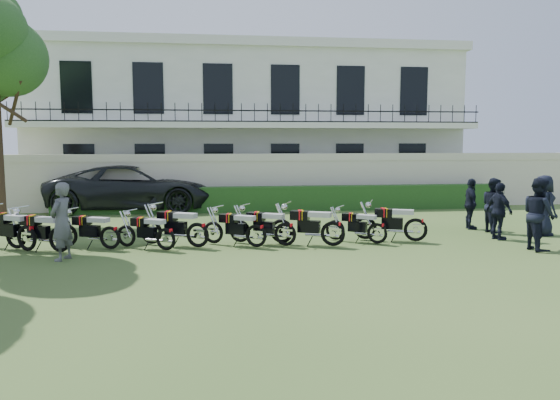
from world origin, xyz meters
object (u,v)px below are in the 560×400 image
(motorcycle_7, at_px, (333,228))
(officer_1, at_px, (539,214))
(motorcycle_6, at_px, (285,228))
(motorcycle_9, at_px, (416,224))
(officer_4, at_px, (494,205))
(officer_5, at_px, (471,204))
(motorcycle_4, at_px, (198,229))
(motorcycle_1, at_px, (59,233))
(motorcycle_2, at_px, (110,232))
(inspector, at_px, (61,221))
(motorcycle_5, at_px, (256,230))
(officer_2, at_px, (499,211))
(motorcycle_3, at_px, (166,234))
(suv, at_px, (134,188))
(officer_3, at_px, (543,205))
(motorcycle_0, at_px, (27,232))
(motorcycle_8, at_px, (377,228))

(motorcycle_7, relative_size, officer_1, 1.03)
(motorcycle_6, bearing_deg, motorcycle_9, -58.60)
(officer_4, xyz_separation_m, officer_5, (-0.39, 0.72, -0.04))
(motorcycle_6, bearing_deg, motorcycle_4, 117.21)
(motorcycle_1, xyz_separation_m, motorcycle_2, (1.21, 0.25, -0.04))
(motorcycle_4, distance_m, inspector, 3.39)
(motorcycle_5, distance_m, officer_2, 7.10)
(motorcycle_1, xyz_separation_m, officer_1, (12.36, -1.21, 0.44))
(motorcycle_3, distance_m, officer_4, 10.06)
(motorcycle_7, bearing_deg, motorcycle_5, 110.80)
(motorcycle_4, distance_m, motorcycle_5, 1.56)
(motorcycle_5, relative_size, suv, 0.25)
(officer_2, xyz_separation_m, officer_4, (0.47, 1.17, 0.03))
(motorcycle_7, relative_size, officer_5, 1.20)
(motorcycle_6, bearing_deg, motorcycle_3, 122.77)
(motorcycle_3, bearing_deg, officer_5, -45.80)
(officer_4, bearing_deg, officer_5, 28.85)
(officer_5, bearing_deg, inspector, 114.62)
(officer_3, bearing_deg, officer_4, 53.70)
(inspector, xyz_separation_m, officer_2, (11.85, 1.15, -0.11))
(motorcycle_5, height_order, inspector, inspector)
(motorcycle_0, height_order, motorcycle_8, motorcycle_0)
(inspector, bearing_deg, motorcycle_8, 116.39)
(motorcycle_6, xyz_separation_m, officer_1, (6.52, -1.30, 0.45))
(motorcycle_8, distance_m, inspector, 8.20)
(motorcycle_8, distance_m, officer_1, 4.18)
(motorcycle_1, relative_size, motorcycle_9, 0.96)
(motorcycle_7, distance_m, officer_1, 5.38)
(officer_5, bearing_deg, motorcycle_5, 117.35)
(motorcycle_0, distance_m, motorcycle_2, 2.09)
(motorcycle_4, bearing_deg, motorcycle_5, -68.37)
(suv, height_order, officer_4, suv)
(motorcycle_1, relative_size, inspector, 1.00)
(motorcycle_5, height_order, motorcycle_6, motorcycle_6)
(motorcycle_8, bearing_deg, motorcycle_6, 123.85)
(motorcycle_6, xyz_separation_m, officer_3, (8.00, 0.75, 0.41))
(motorcycle_3, distance_m, officer_1, 9.76)
(motorcycle_1, bearing_deg, motorcycle_5, -63.64)
(motorcycle_5, bearing_deg, inspector, 130.89)
(motorcycle_6, bearing_deg, officer_3, -55.53)
(motorcycle_2, height_order, motorcycle_6, motorcycle_6)
(motorcycle_6, distance_m, officer_1, 6.66)
(motorcycle_8, xyz_separation_m, suv, (-7.64, 8.30, 0.48))
(motorcycle_2, distance_m, officer_4, 11.46)
(motorcycle_9, bearing_deg, motorcycle_6, 113.20)
(motorcycle_9, bearing_deg, motorcycle_8, 119.06)
(motorcycle_6, xyz_separation_m, officer_4, (6.75, 1.39, 0.36))
(suv, xyz_separation_m, officer_1, (11.59, -9.59, 0.02))
(motorcycle_6, relative_size, inspector, 0.95)
(inspector, xyz_separation_m, officer_4, (12.31, 2.32, -0.09))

